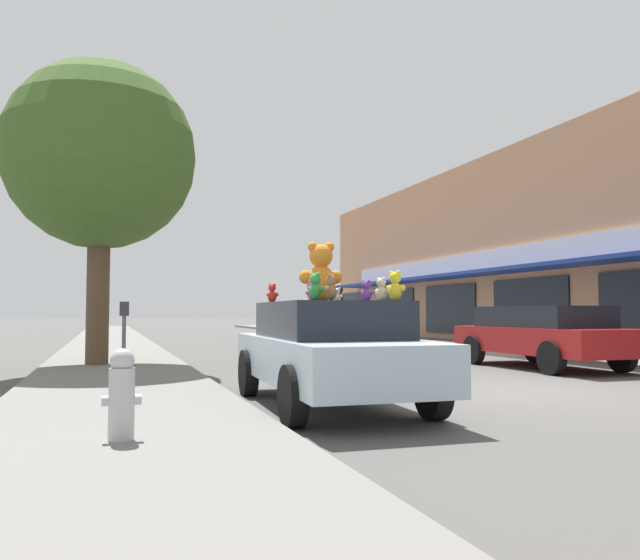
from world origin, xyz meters
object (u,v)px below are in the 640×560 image
object	(u,v)px
plush_art_car	(329,350)
parked_car_far_center	(542,334)
teddy_bear_red	(272,293)
teddy_bear_white	(337,295)
teddy_bear_giant	(321,273)
street_tree	(100,157)
teddy_bear_green	(315,287)
teddy_bear_cream	(381,290)
teddy_bear_brown	(331,288)
teddy_bear_yellow	(395,286)
teddy_bear_pink	(312,291)
teddy_bear_purple	(366,291)
fire_hydrant	(122,394)
parking_meter	(124,331)
teddy_bear_black	(340,295)

from	to	relation	value
plush_art_car	parked_car_far_center	size ratio (longest dim) A/B	0.99
teddy_bear_red	teddy_bear_white	bearing A→B (deg)	-150.97
teddy_bear_giant	street_tree	bearing A→B (deg)	-54.59
teddy_bear_giant	teddy_bear_red	world-z (taller)	teddy_bear_giant
teddy_bear_green	parked_car_far_center	xyz separation A→B (m)	(6.95, 4.57, -0.79)
teddy_bear_cream	teddy_bear_brown	bearing A→B (deg)	90.98
teddy_bear_brown	teddy_bear_green	distance (m)	0.25
teddy_bear_cream	teddy_bear_yellow	xyz separation A→B (m)	(0.02, -0.36, 0.03)
teddy_bear_giant	teddy_bear_pink	xyz separation A→B (m)	(-0.21, -0.25, -0.26)
teddy_bear_purple	street_tree	distance (m)	7.99
fire_hydrant	teddy_bear_purple	bearing A→B (deg)	31.73
teddy_bear_green	parked_car_far_center	world-z (taller)	teddy_bear_green
teddy_bear_white	parking_meter	bearing A→B (deg)	17.55
teddy_bear_red	teddy_bear_pink	bearing A→B (deg)	160.84
teddy_bear_black	teddy_bear_purple	bearing A→B (deg)	54.78
parking_meter	teddy_bear_pink	bearing A→B (deg)	-43.12
teddy_bear_purple	parked_car_far_center	bearing A→B (deg)	-83.41
teddy_bear_white	fire_hydrant	xyz separation A→B (m)	(-3.03, -2.74, -0.96)
street_tree	teddy_bear_giant	bearing A→B (deg)	-63.45
teddy_bear_pink	teddy_bear_purple	world-z (taller)	same
teddy_bear_green	street_tree	world-z (taller)	street_tree
teddy_bear_yellow	teddy_bear_purple	xyz separation A→B (m)	(-0.10, 0.67, -0.04)
teddy_bear_green	fire_hydrant	xyz separation A→B (m)	(-2.27, -1.49, -1.02)
teddy_bear_yellow	teddy_bear_purple	world-z (taller)	teddy_bear_yellow
teddy_bear_brown	street_tree	world-z (taller)	street_tree
teddy_bear_green	fire_hydrant	bearing A→B (deg)	97.67
teddy_bear_giant	parking_meter	world-z (taller)	teddy_bear_giant
teddy_bear_pink	teddy_bear_brown	bearing A→B (deg)	60.81
teddy_bear_black	parked_car_far_center	distance (m)	6.83
parking_meter	teddy_bear_brown	bearing A→B (deg)	-54.14
teddy_bear_brown	parked_car_far_center	world-z (taller)	teddy_bear_brown
teddy_bear_brown	street_tree	distance (m)	8.28
teddy_bear_red	teddy_bear_black	bearing A→B (deg)	-134.31
parked_car_far_center	street_tree	size ratio (longest dim) A/B	0.69
street_tree	parking_meter	size ratio (longest dim) A/B	5.15
teddy_bear_giant	teddy_bear_white	distance (m)	0.54
teddy_bear_giant	teddy_bear_black	bearing A→B (deg)	-122.87
teddy_bear_purple	teddy_bear_black	bearing A→B (deg)	-28.44
teddy_bear_purple	teddy_bear_black	xyz separation A→B (m)	(0.02, 1.06, -0.02)
teddy_bear_pink	fire_hydrant	distance (m)	3.45
teddy_bear_green	parking_meter	size ratio (longest dim) A/B	0.27
teddy_bear_white	teddy_bear_cream	bearing A→B (deg)	146.96
teddy_bear_black	teddy_bear_white	bearing A→B (deg)	28.54
plush_art_car	teddy_bear_yellow	size ratio (longest dim) A/B	11.80
fire_hydrant	parked_car_far_center	bearing A→B (deg)	33.28
teddy_bear_red	parked_car_far_center	xyz separation A→B (m)	(7.08, 2.96, -0.76)
teddy_bear_giant	teddy_bear_cream	size ratio (longest dim) A/B	2.67
parked_car_far_center	teddy_bear_red	bearing A→B (deg)	-157.31
teddy_bear_brown	teddy_bear_green	xyz separation A→B (m)	(-0.12, 0.22, 0.01)
teddy_bear_white	fire_hydrant	distance (m)	4.19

